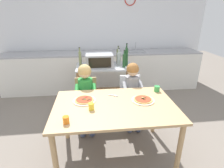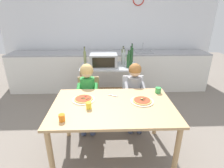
{
  "view_description": "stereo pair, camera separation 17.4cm",
  "coord_description": "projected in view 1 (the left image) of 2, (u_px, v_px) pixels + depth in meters",
  "views": [
    {
      "loc": [
        -0.25,
        -1.89,
        1.81
      ],
      "look_at": [
        0.0,
        0.3,
        0.91
      ],
      "focal_mm": 28.71,
      "sensor_mm": 36.0,
      "label": 1
    },
    {
      "loc": [
        -0.08,
        -1.9,
        1.81
      ],
      "look_at": [
        0.0,
        0.3,
        0.91
      ],
      "focal_mm": 28.71,
      "sensor_mm": 36.0,
      "label": 2
    }
  ],
  "objects": [
    {
      "name": "ground_plane",
      "position": [
        108.0,
        113.0,
        3.41
      ],
      "size": [
        10.4,
        10.4,
        0.0
      ],
      "primitive_type": "plane",
      "color": "slate"
    },
    {
      "name": "dining_chair_right",
      "position": [
        131.0,
        96.0,
        3.01
      ],
      "size": [
        0.36,
        0.36,
        0.81
      ],
      "color": "silver",
      "rests_on": "ground"
    },
    {
      "name": "drinking_cup_green",
      "position": [
        157.0,
        89.0,
        2.51
      ],
      "size": [
        0.08,
        0.08,
        0.08
      ],
      "primitive_type": "cylinder",
      "color": "green",
      "rests_on": "dining_table"
    },
    {
      "name": "pizza_plate_white",
      "position": [
        84.0,
        100.0,
        2.25
      ],
      "size": [
        0.28,
        0.28,
        0.03
      ],
      "color": "white",
      "rests_on": "dining_table"
    },
    {
      "name": "toaster_oven",
      "position": [
        99.0,
        60.0,
        3.25
      ],
      "size": [
        0.48,
        0.4,
        0.24
      ],
      "color": "#999BA0",
      "rests_on": "kitchen_island_cart"
    },
    {
      "name": "drinking_cup_yellow",
      "position": [
        91.0,
        106.0,
        2.05
      ],
      "size": [
        0.06,
        0.06,
        0.08
      ],
      "primitive_type": "cylinder",
      "color": "yellow",
      "rests_on": "dining_table"
    },
    {
      "name": "bottle_clear_vinegar",
      "position": [
        126.0,
        57.0,
        3.29
      ],
      "size": [
        0.06,
        0.06,
        0.37
      ],
      "color": "#1E4723",
      "rests_on": "kitchen_island_cart"
    },
    {
      "name": "bottle_brown_beer",
      "position": [
        80.0,
        58.0,
        3.29
      ],
      "size": [
        0.05,
        0.05,
        0.34
      ],
      "color": "olive",
      "rests_on": "kitchen_island_cart"
    },
    {
      "name": "child_in_green_shirt",
      "position": [
        86.0,
        90.0,
        2.72
      ],
      "size": [
        0.32,
        0.42,
        1.06
      ],
      "color": "#424C6B",
      "rests_on": "ground"
    },
    {
      "name": "serving_spoon",
      "position": [
        113.0,
        95.0,
        2.39
      ],
      "size": [
        0.13,
        0.08,
        0.01
      ],
      "primitive_type": "cylinder",
      "rotation": [
        0.0,
        1.57,
        2.66
      ],
      "color": "#B7BABF",
      "rests_on": "dining_table"
    },
    {
      "name": "kitchen_counter",
      "position": [
        103.0,
        71.0,
        4.35
      ],
      "size": [
        4.63,
        0.6,
        1.11
      ],
      "color": "silver",
      "rests_on": "ground"
    },
    {
      "name": "child_in_grey_shirt",
      "position": [
        133.0,
        88.0,
        2.82
      ],
      "size": [
        0.32,
        0.42,
        1.06
      ],
      "color": "#424C6B",
      "rests_on": "ground"
    },
    {
      "name": "kitchen_island_cart",
      "position": [
        105.0,
        80.0,
        3.43
      ],
      "size": [
        1.05,
        0.58,
        0.86
      ],
      "color": "#B7BABF",
      "rests_on": "ground"
    },
    {
      "name": "back_wall_tiled",
      "position": [
        101.0,
        31.0,
        4.38
      ],
      "size": [
        5.15,
        0.14,
        2.7
      ],
      "color": "silver",
      "rests_on": "ground"
    },
    {
      "name": "drinking_cup_orange",
      "position": [
        66.0,
        120.0,
        1.8
      ],
      "size": [
        0.06,
        0.06,
        0.08
      ],
      "primitive_type": "cylinder",
      "color": "orange",
      "rests_on": "dining_table"
    },
    {
      "name": "bottle_dark_olive_oil",
      "position": [
        127.0,
        54.0,
        3.53
      ],
      "size": [
        0.06,
        0.06,
        0.37
      ],
      "color": "#1E4723",
      "rests_on": "kitchen_island_cart"
    },
    {
      "name": "bottle_slim_sauce",
      "position": [
        118.0,
        56.0,
        3.45
      ],
      "size": [
        0.07,
        0.07,
        0.33
      ],
      "color": "olive",
      "rests_on": "kitchen_island_cart"
    },
    {
      "name": "dining_chair_left",
      "position": [
        86.0,
        99.0,
        2.9
      ],
      "size": [
        0.36,
        0.36,
        0.81
      ],
      "color": "tan",
      "rests_on": "ground"
    },
    {
      "name": "bottle_squat_spirits",
      "position": [
        124.0,
        60.0,
        3.2
      ],
      "size": [
        0.05,
        0.05,
        0.32
      ],
      "color": "#1E4723",
      "rests_on": "kitchen_island_cart"
    },
    {
      "name": "pizza_plate_cream",
      "position": [
        143.0,
        100.0,
        2.26
      ],
      "size": [
        0.29,
        0.29,
        0.03
      ],
      "color": "beige",
      "rests_on": "dining_table"
    },
    {
      "name": "bottle_tall_green_wine",
      "position": [
        119.0,
        58.0,
        3.36
      ],
      "size": [
        0.07,
        0.07,
        0.31
      ],
      "color": "#ADB7B2",
      "rests_on": "kitchen_island_cart"
    },
    {
      "name": "dining_table",
      "position": [
        115.0,
        111.0,
        2.2
      ],
      "size": [
        1.47,
        0.96,
        0.76
      ],
      "color": "tan",
      "rests_on": "ground"
    }
  ]
}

